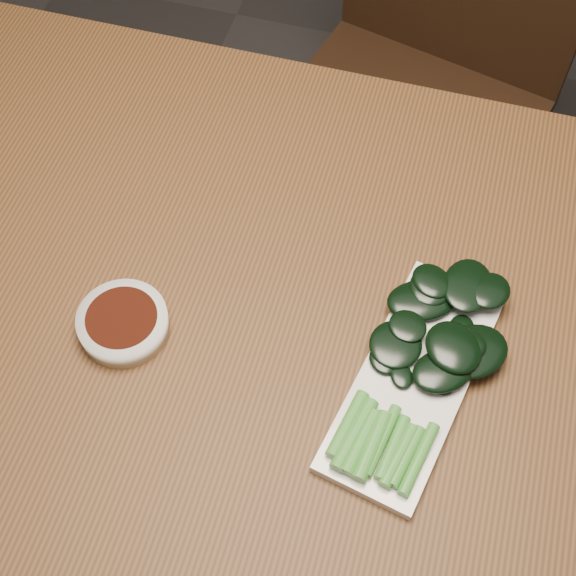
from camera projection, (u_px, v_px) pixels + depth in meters
The scene contains 6 objects.
ground at pixel (296, 495), 1.60m from camera, with size 6.00×6.00×0.00m, color #282626.
table at pixel (300, 332), 1.03m from camera, with size 1.40×0.80×0.75m.
chair_far at pixel (422, 83), 1.53m from camera, with size 0.57×0.57×0.89m.
sauce_bowl at pixel (123, 323), 0.93m from camera, with size 0.11×0.11×0.03m.
serving_plate at pixel (413, 380), 0.90m from camera, with size 0.17×0.31×0.01m.
gai_lan at pixel (429, 354), 0.90m from camera, with size 0.18×0.30×0.03m.
Camera 1 is at (0.12, -0.48, 1.58)m, focal length 50.00 mm.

